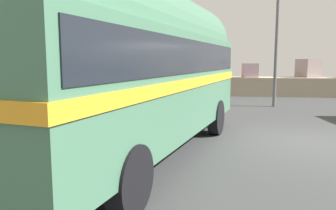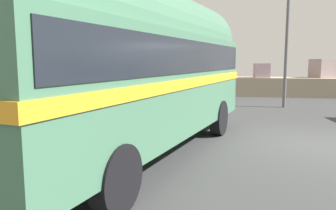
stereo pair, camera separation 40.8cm
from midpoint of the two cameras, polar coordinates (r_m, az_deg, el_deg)
The scene contains 4 objects.
ground at distance 9.03m, azimuth 26.55°, elevation -6.36°, with size 32.00×26.00×0.02m.
breakwater at distance 20.38m, azimuth 16.63°, elevation 3.54°, with size 31.36×2.31×2.30m.
vintage_coach at distance 7.10m, azimuth -3.63°, elevation 7.48°, with size 4.35×8.91×3.70m.
lamp_post at distance 15.47m, azimuth 20.90°, elevation 12.65°, with size 0.71×0.71×6.29m.
Camera 2 is at (-2.33, -8.39, 2.07)m, focal length 35.34 mm.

